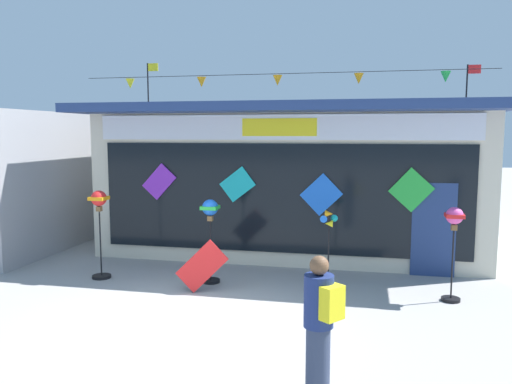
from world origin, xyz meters
The scene contains 9 objects.
ground_plane centered at (0.00, 0.00, 0.00)m, with size 80.00×80.00×0.00m, color #9E9B99.
kite_shop_building centered at (0.91, 6.33, 1.87)m, with size 9.61×6.73×5.04m.
wind_spinner_far_left centered at (-2.61, 1.90, 1.38)m, with size 0.39×0.39×1.86m.
wind_spinner_left centered at (-0.26, 2.08, 1.29)m, with size 0.37×0.37×1.71m.
wind_spinner_center_left centered at (2.11, 2.18, 0.92)m, with size 0.33×0.32×1.56m.
wind_spinner_center_right centered at (4.35, 1.90, 1.31)m, with size 0.34×0.34×1.73m.
person_near_camera centered at (2.31, -2.02, 0.89)m, with size 0.47×0.45×1.68m.
display_kite_on_ground centered at (-0.23, 1.42, 0.51)m, with size 0.52×0.03×0.94m, color red.
neighbour_building centered at (-8.05, 5.95, 1.78)m, with size 6.45×8.50×3.56m, color #99999E.
Camera 1 is at (2.76, -7.55, 3.05)m, focal length 35.49 mm.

